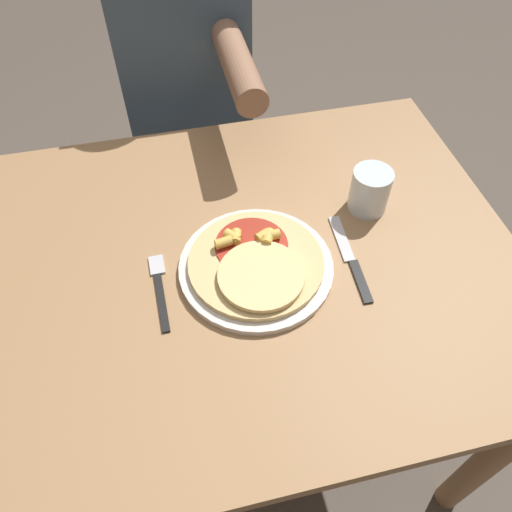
{
  "coord_description": "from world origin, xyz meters",
  "views": [
    {
      "loc": [
        -0.09,
        -0.6,
        1.52
      ],
      "look_at": [
        0.04,
        -0.03,
        0.8
      ],
      "focal_mm": 35.0,
      "sensor_mm": 36.0,
      "label": 1
    }
  ],
  "objects": [
    {
      "name": "drinking_glass",
      "position": [
        0.31,
        0.08,
        0.8
      ],
      "size": [
        0.08,
        0.08,
        0.09
      ],
      "color": "silver",
      "rests_on": "dining_table"
    },
    {
      "name": "fork",
      "position": [
        -0.14,
        -0.03,
        0.76
      ],
      "size": [
        0.03,
        0.18,
        0.0
      ],
      "color": "black",
      "rests_on": "dining_table"
    },
    {
      "name": "dining_table",
      "position": [
        0.0,
        0.0,
        0.64
      ],
      "size": [
        1.14,
        0.87,
        0.76
      ],
      "color": "#9E754C",
      "rests_on": "ground_plane"
    },
    {
      "name": "plate",
      "position": [
        0.04,
        -0.03,
        0.76
      ],
      "size": [
        0.3,
        0.3,
        0.01
      ],
      "color": "silver",
      "rests_on": "dining_table"
    },
    {
      "name": "knife",
      "position": [
        0.23,
        -0.05,
        0.76
      ],
      "size": [
        0.03,
        0.22,
        0.0
      ],
      "color": "black",
      "rests_on": "dining_table"
    },
    {
      "name": "ground_plane",
      "position": [
        0.0,
        0.0,
        0.0
      ],
      "size": [
        8.0,
        8.0,
        0.0
      ],
      "primitive_type": "plane",
      "color": "brown"
    },
    {
      "name": "pizza",
      "position": [
        0.04,
        -0.03,
        0.78
      ],
      "size": [
        0.26,
        0.26,
        0.04
      ],
      "color": "#DBBC7A",
      "rests_on": "plate"
    },
    {
      "name": "person_diner",
      "position": [
        0.0,
        0.66,
        0.73
      ],
      "size": [
        0.34,
        0.52,
        1.24
      ],
      "color": "#2D2D38",
      "rests_on": "ground_plane"
    }
  ]
}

